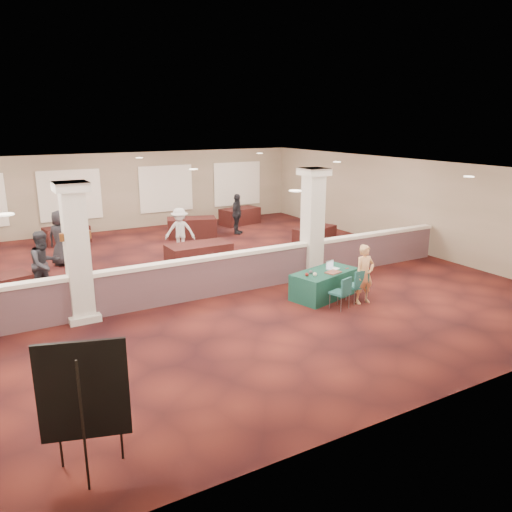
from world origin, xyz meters
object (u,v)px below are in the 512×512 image
far_table_front_right (315,236)px  woman (364,274)px  far_table_back_right (240,216)px  far_table_front_center (199,256)px  conf_chair_main (359,283)px  easel_board (83,392)px  attendee_a (45,264)px  attendee_b (180,231)px  far_table_back_left (67,235)px  far_table_back_center (192,228)px  attendee_d (61,238)px  conf_chair_side (342,290)px  near_table (324,284)px  attendee_c (237,214)px

far_table_front_right → woman: bearing=-114.5°
far_table_back_right → far_table_front_center: bearing=-128.3°
conf_chair_main → easel_board: 7.99m
attendee_a → attendee_b: size_ratio=1.10×
attendee_a → far_table_back_left: bearing=46.9°
far_table_back_left → far_table_back_right: 7.36m
far_table_front_right → far_table_back_center: bearing=134.4°
far_table_back_left → far_table_back_center: (4.50, -1.34, 0.06)m
far_table_back_right → attendee_d: size_ratio=0.98×
easel_board → attendee_a: easel_board is taller
conf_chair_side → attendee_a: size_ratio=0.46×
attendee_a → near_table: bearing=-58.9°
far_table_front_center → attendee_b: (0.17, 2.01, 0.40)m
conf_chair_side → attendee_c: size_ratio=0.50×
far_table_back_left → attendee_d: attendee_d is taller
far_table_front_center → attendee_c: 5.07m
woman → attendee_b: bearing=111.2°
far_table_front_right → attendee_d: attendee_d is taller
conf_chair_side → easel_board: bearing=-171.1°
conf_chair_side → far_table_front_center: size_ratio=0.42×
woman → attendee_c: 8.71m
attendee_d → conf_chair_side: bearing=163.4°
near_table → attendee_a: (-6.31, 3.64, 0.53)m
far_table_back_left → attendee_a: (-1.49, -5.87, 0.56)m
attendee_a → conf_chair_side: bearing=-65.6°
attendee_c → attendee_b: bearing=165.4°
woman → far_table_back_right: bearing=82.5°
conf_chair_side → far_table_back_center: 9.12m
far_table_back_center → attendee_b: bearing=-121.5°
far_table_back_center → attendee_c: bearing=-11.3°
attendee_a → far_table_back_right: bearing=4.6°
conf_chair_main → attendee_c: size_ratio=0.53×
far_table_front_center → far_table_back_center: size_ratio=1.03×
woman → attendee_d: size_ratio=0.85×
near_table → conf_chair_main: 0.94m
attendee_a → attendee_c: size_ratio=1.08×
attendee_c → conf_chair_main: bearing=-141.0°
far_table_front_right → far_table_back_left: 9.29m
near_table → attendee_d: 8.51m
conf_chair_main → far_table_back_center: conf_chair_main is taller
attendee_d → far_table_back_left: bearing=-63.6°
attendee_a → attendee_b: 5.23m
easel_board → far_table_back_right: 16.44m
far_table_front_center → far_table_front_right: (4.93, 0.67, -0.05)m
conf_chair_main → far_table_front_right: conf_chair_main is taller
attendee_a → attendee_d: attendee_d is taller
attendee_a → attendee_b: bearing=-2.0°
conf_chair_side → attendee_b: 7.12m
woman → far_table_back_center: (-0.92, 9.03, -0.37)m
near_table → conf_chair_main: conf_chair_main is taller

